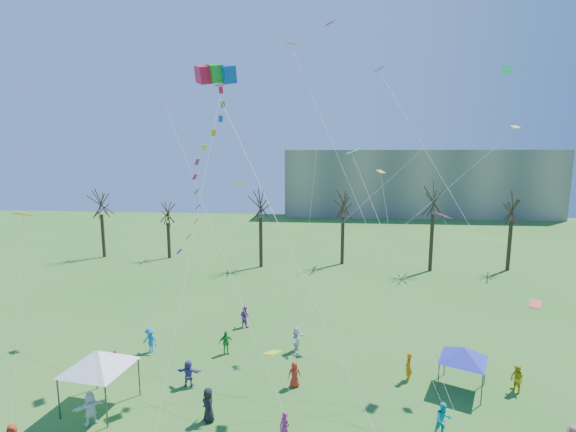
# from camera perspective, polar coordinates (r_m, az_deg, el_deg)

# --- Properties ---
(distant_building) EXTENTS (60.00, 14.00, 15.00)m
(distant_building) POSITION_cam_1_polar(r_m,az_deg,el_deg) (98.05, 17.76, 4.51)
(distant_building) COLOR gray
(distant_building) RESTS_ON ground
(bare_tree_row) EXTENTS (69.64, 8.30, 10.90)m
(bare_tree_row) POSITION_cam_1_polar(r_m,az_deg,el_deg) (50.25, 10.28, 0.61)
(bare_tree_row) COLOR black
(bare_tree_row) RESTS_ON ground
(big_box_kite) EXTENTS (5.67, 6.00, 20.32)m
(big_box_kite) POSITION_cam_1_polar(r_m,az_deg,el_deg) (19.68, -11.27, 5.91)
(big_box_kite) COLOR red
(big_box_kite) RESTS_ON ground
(canopy_tent_white) EXTENTS (4.38, 4.38, 3.31)m
(canopy_tent_white) POSITION_cam_1_polar(r_m,az_deg,el_deg) (25.43, -25.33, -17.94)
(canopy_tent_white) COLOR #3F3F44
(canopy_tent_white) RESTS_ON ground
(canopy_tent_blue) EXTENTS (3.22, 3.22, 2.65)m
(canopy_tent_blue) POSITION_cam_1_polar(r_m,az_deg,el_deg) (27.05, 23.69, -17.50)
(canopy_tent_blue) COLOR #3F3F44
(canopy_tent_blue) RESTS_ON ground
(festival_crowd) EXTENTS (26.54, 17.70, 1.84)m
(festival_crowd) POSITION_cam_1_polar(r_m,az_deg,el_deg) (24.19, 0.11, -23.77)
(festival_crowd) COLOR red
(festival_crowd) RESTS_ON ground
(small_kites_aloft) EXTENTS (27.68, 17.96, 32.09)m
(small_kites_aloft) POSITION_cam_1_polar(r_m,az_deg,el_deg) (25.43, 5.25, 8.29)
(small_kites_aloft) COLOR #FF5E0D
(small_kites_aloft) RESTS_ON ground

